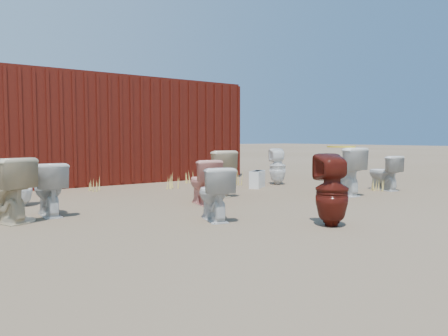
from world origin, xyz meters
TOP-DOWN VIEW (x-y plane):
  - ground at (0.00, 0.00)m, footprint 100.00×100.00m
  - shipping_container at (0.00, 5.20)m, footprint 6.00×2.40m
  - toilet_front_a at (-2.55, 1.04)m, footprint 0.44×0.72m
  - toilet_front_pink at (-0.36, 0.66)m, footprint 0.53×0.75m
  - toilet_front_c at (-0.99, -0.52)m, footprint 0.56×0.74m
  - toilet_front_maroon at (-0.11, -1.63)m, footprint 0.52×0.53m
  - toilet_front_e at (3.48, 0.04)m, footprint 0.49×0.72m
  - toilet_back_a at (-2.66, 2.10)m, footprint 0.36×0.36m
  - toilet_back_beige_left at (-3.11, 0.87)m, footprint 0.69×0.88m
  - toilet_back_beige_right at (0.32, 1.30)m, footprint 0.51×0.83m
  - toilet_back_yellowlid at (2.20, 0.07)m, footprint 0.54×0.87m
  - toilet_back_e at (2.53, 2.04)m, footprint 0.50×0.50m
  - yellow_lid at (2.20, 0.07)m, footprint 0.43×0.54m
  - loose_tank at (1.77, 1.83)m, footprint 0.53×0.44m
  - loose_lid_near at (0.46, 1.51)m, footprint 0.41×0.52m
  - loose_lid_far at (-2.96, 0.89)m, footprint 0.50×0.56m
  - weed_clump_a at (-2.58, 3.17)m, footprint 0.36×0.36m
  - weed_clump_b at (0.24, 2.75)m, footprint 0.32×0.32m
  - weed_clump_c at (1.71, 2.41)m, footprint 0.36×0.36m
  - weed_clump_d at (-1.04, 3.30)m, footprint 0.30×0.30m
  - weed_clump_e at (1.05, 3.50)m, footprint 0.34×0.34m
  - weed_clump_f at (3.37, 0.07)m, footprint 0.28×0.28m

SIDE VIEW (x-z plane):
  - ground at x=0.00m, z-range 0.00..0.00m
  - loose_lid_near at x=0.46m, z-range 0.00..0.02m
  - loose_lid_far at x=-2.96m, z-range 0.00..0.02m
  - weed_clump_d at x=-1.04m, z-range 0.00..0.24m
  - weed_clump_f at x=3.37m, z-range 0.00..0.25m
  - weed_clump_e at x=1.05m, z-range 0.00..0.26m
  - weed_clump_a at x=-2.58m, z-range 0.00..0.29m
  - weed_clump_b at x=0.24m, z-range 0.00..0.30m
  - weed_clump_c at x=1.71m, z-range 0.00..0.35m
  - loose_tank at x=1.77m, z-range 0.00..0.35m
  - toilet_front_c at x=-0.99m, z-range 0.00..0.67m
  - toilet_front_e at x=3.48m, z-range 0.00..0.68m
  - toilet_back_a at x=-2.66m, z-range 0.00..0.68m
  - toilet_front_pink at x=-0.36m, z-range 0.00..0.70m
  - toilet_front_a at x=-2.55m, z-range 0.00..0.70m
  - toilet_back_beige_left at x=-3.11m, z-range 0.00..0.79m
  - toilet_back_e at x=2.53m, z-range 0.00..0.79m
  - toilet_back_beige_right at x=0.32m, z-range 0.00..0.81m
  - toilet_front_maroon at x=-0.11m, z-range 0.00..0.84m
  - toilet_back_yellowlid at x=2.20m, z-range 0.00..0.86m
  - yellow_lid at x=2.20m, z-range 0.86..0.88m
  - shipping_container at x=0.00m, z-range 0.00..2.40m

